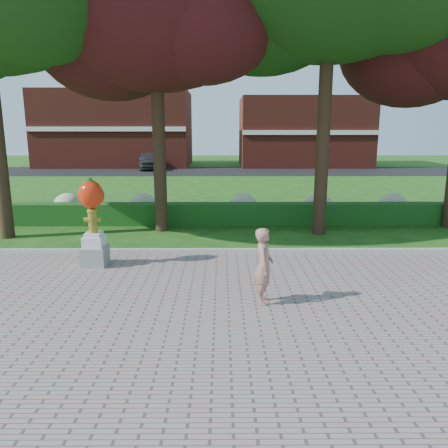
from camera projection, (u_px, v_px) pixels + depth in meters
name	position (u px, v px, depth m)	size (l,w,h in m)	color
ground	(215.00, 292.00, 9.72)	(100.00, 100.00, 0.00)	#1B4C13
walkway	(211.00, 400.00, 5.81)	(40.00, 14.00, 0.04)	gray
curb	(217.00, 251.00, 12.64)	(40.00, 0.18, 0.15)	#ADADA5
lawn_hedge	(218.00, 214.00, 16.48)	(24.00, 0.70, 0.80)	#164112
hydrangea_row	(232.00, 205.00, 17.42)	(20.10, 1.10, 0.99)	#C0C395
street	(220.00, 171.00, 37.07)	(50.00, 8.00, 0.02)	black
building_left	(117.00, 129.00, 42.13)	(14.00, 8.00, 7.00)	maroon
building_right	(303.00, 132.00, 42.29)	(12.00, 8.00, 6.40)	maroon
tree_mid_left	(152.00, 10.00, 14.09)	(8.25, 7.04, 10.69)	black
hydrant_sculpture	(93.00, 220.00, 11.22)	(0.67, 0.64, 2.30)	gray
woman	(264.00, 266.00, 8.85)	(0.58, 0.38, 1.58)	#AC7662
parked_car	(149.00, 160.00, 38.33)	(1.84, 4.56, 1.55)	#393A40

